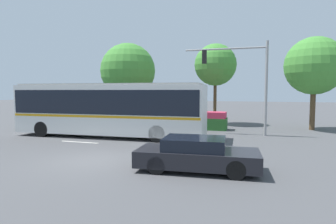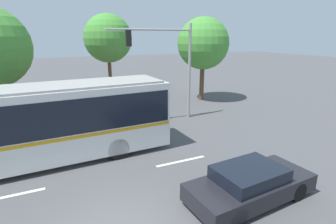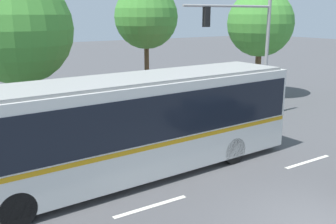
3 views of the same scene
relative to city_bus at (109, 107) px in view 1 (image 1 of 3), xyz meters
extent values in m
plane|color=#4C4C4F|center=(2.36, -5.68, -1.95)|extent=(140.00, 140.00, 0.00)
cube|color=silver|center=(0.01, 0.00, -0.16)|extent=(12.44, 3.09, 3.08)
cube|color=black|center=(0.01, 0.00, 0.33)|extent=(12.20, 3.11, 1.48)
cube|color=#C68C14|center=(0.01, 0.00, -0.53)|extent=(12.32, 3.11, 0.14)
cube|color=black|center=(-6.18, -0.26, 0.21)|extent=(0.15, 2.19, 1.73)
cube|color=#959592|center=(0.01, 0.00, 1.43)|extent=(11.94, 2.86, 0.10)
cylinder|color=black|center=(-4.13, -1.31, -1.45)|extent=(1.01, 0.34, 1.00)
cylinder|color=black|center=(-4.23, 0.96, -1.45)|extent=(1.01, 0.34, 1.00)
cylinder|color=black|center=(3.64, -0.98, -1.45)|extent=(1.01, 0.34, 1.00)
cylinder|color=black|center=(3.54, 1.28, -1.45)|extent=(1.01, 0.34, 1.00)
cube|color=black|center=(6.95, -5.95, -1.47)|extent=(4.61, 2.15, 0.60)
cube|color=black|center=(6.84, -5.96, -0.94)|extent=(2.36, 1.78, 0.45)
cylinder|color=black|center=(8.28, -5.04, -1.62)|extent=(0.68, 0.27, 0.67)
cylinder|color=black|center=(8.40, -6.66, -1.62)|extent=(0.68, 0.27, 0.67)
cylinder|color=black|center=(5.55, -5.23, -1.62)|extent=(0.68, 0.27, 0.67)
cylinder|color=black|center=(5.66, -6.85, -1.62)|extent=(0.68, 0.27, 0.67)
cylinder|color=gray|center=(9.70, 3.31, 1.16)|extent=(0.18, 0.18, 6.21)
cylinder|color=gray|center=(6.99, 3.31, 3.85)|extent=(5.41, 0.12, 0.12)
cube|color=black|center=(5.61, 3.31, 3.35)|extent=(0.30, 0.22, 0.90)
cylinder|color=red|center=(5.61, 3.43, 3.65)|extent=(0.18, 0.02, 0.18)
cylinder|color=yellow|center=(5.61, 3.43, 3.35)|extent=(0.18, 0.02, 0.18)
cylinder|color=green|center=(5.61, 3.43, 3.05)|extent=(0.18, 0.02, 0.18)
cube|color=#286028|center=(3.69, 5.30, -1.50)|extent=(6.69, 1.37, 0.89)
cube|color=#CC3351|center=(3.69, 5.30, -0.83)|extent=(6.55, 1.30, 0.47)
cylinder|color=brown|center=(-1.95, 7.13, -0.45)|extent=(0.33, 0.33, 3.01)
sphere|color=#479338|center=(-1.95, 7.13, 2.82)|extent=(4.90, 4.90, 4.90)
cylinder|color=brown|center=(5.64, 8.99, 0.02)|extent=(0.28, 0.28, 3.94)
sphere|color=#479338|center=(5.64, 8.99, 3.32)|extent=(3.69, 3.69, 3.69)
cylinder|color=brown|center=(13.23, 7.32, -0.31)|extent=(0.38, 0.38, 3.29)
sphere|color=#479338|center=(13.23, 7.32, 2.89)|extent=(4.32, 4.32, 4.32)
cube|color=silver|center=(-0.66, -2.28, -1.94)|extent=(2.40, 0.16, 0.01)
cube|color=silver|center=(6.11, -2.46, -1.94)|extent=(2.40, 0.16, 0.01)
camera|label=1|loc=(8.89, -16.07, 1.02)|focal=29.87mm
camera|label=2|loc=(1.14, -11.82, 3.46)|focal=27.76mm
camera|label=3|loc=(-5.74, -11.13, 3.49)|focal=41.33mm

